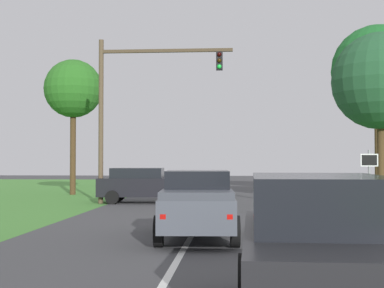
% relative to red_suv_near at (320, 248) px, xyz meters
% --- Properties ---
extents(ground_plane, '(120.00, 120.00, 0.00)m').
position_rel_red_suv_near_xyz_m(ground_plane, '(-2.40, 9.15, -1.04)').
color(ground_plane, '#424244').
extents(red_suv_near, '(2.34, 5.04, 2.00)m').
position_rel_red_suv_near_xyz_m(red_suv_near, '(0.00, 0.00, 0.00)').
color(red_suv_near, black).
rests_on(red_suv_near, ground_plane).
extents(pickup_truck_lead, '(2.37, 5.02, 1.91)m').
position_rel_red_suv_near_xyz_m(pickup_truck_lead, '(-2.17, 8.19, -0.08)').
color(pickup_truck_lead, '#4C515B').
rests_on(pickup_truck_lead, ground_plane).
extents(traffic_light, '(6.74, 0.40, 8.24)m').
position_rel_red_suv_near_xyz_m(traffic_light, '(-6.24, 20.74, 4.31)').
color(traffic_light, brown).
rests_on(traffic_light, ground_plane).
extents(keep_moving_sign, '(0.60, 0.09, 2.54)m').
position_rel_red_suv_near_xyz_m(keep_moving_sign, '(3.51, 12.67, 0.58)').
color(keep_moving_sign, gray).
rests_on(keep_moving_sign, ground_plane).
extents(oak_tree_right, '(4.57, 4.57, 8.18)m').
position_rel_red_suv_near_xyz_m(oak_tree_right, '(5.68, 19.80, 4.84)').
color(oak_tree_right, '#4C351E').
rests_on(oak_tree_right, ground_plane).
extents(crossing_suv_far, '(4.37, 2.19, 1.77)m').
position_rel_red_suv_near_xyz_m(crossing_suv_far, '(-5.93, 21.28, -0.11)').
color(crossing_suv_far, black).
rests_on(crossing_suv_far, ground_plane).
extents(extra_tree_1, '(3.65, 3.65, 8.48)m').
position_rel_red_suv_near_xyz_m(extra_tree_1, '(-11.28, 27.68, 5.56)').
color(extra_tree_1, '#4C351E').
rests_on(extra_tree_1, ground_plane).
extents(extra_tree_2, '(5.33, 5.33, 10.08)m').
position_rel_red_suv_near_xyz_m(extra_tree_2, '(7.17, 26.60, 6.35)').
color(extra_tree_2, '#4C351E').
rests_on(extra_tree_2, ground_plane).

